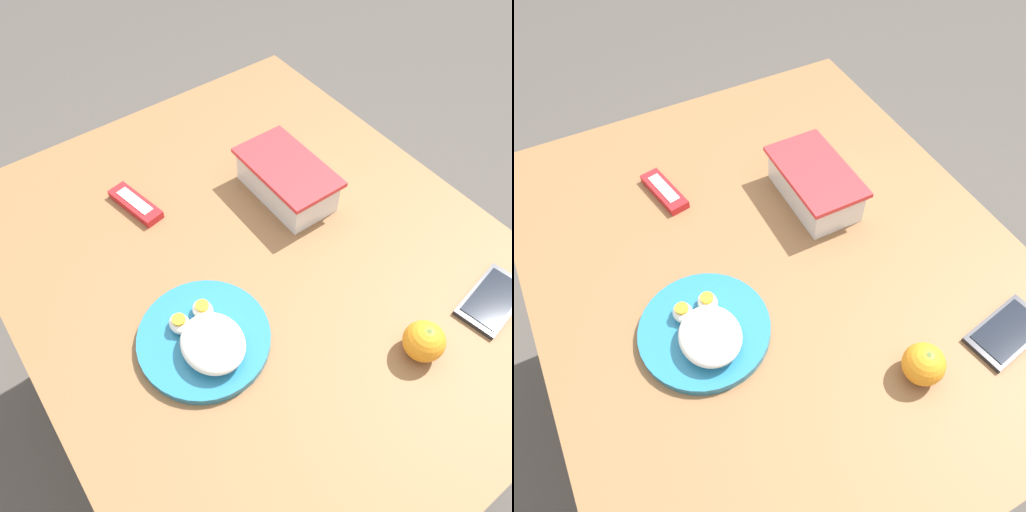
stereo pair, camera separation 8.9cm
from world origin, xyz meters
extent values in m
plane|color=#4C4742|center=(0.00, 0.00, 0.00)|extent=(10.00, 10.00, 0.00)
cube|color=brown|center=(0.00, 0.00, 0.75)|extent=(1.11, 0.92, 0.03)
cylinder|color=brown|center=(-0.50, -0.40, 0.37)|extent=(0.06, 0.06, 0.74)
cylinder|color=brown|center=(-0.50, 0.40, 0.37)|extent=(0.06, 0.06, 0.74)
cube|color=white|center=(-0.11, 0.15, 0.81)|extent=(0.21, 0.11, 0.07)
cube|color=beige|center=(-0.11, 0.15, 0.79)|extent=(0.19, 0.11, 0.04)
cube|color=red|center=(-0.11, 0.15, 0.85)|extent=(0.22, 0.13, 0.01)
ellipsoid|color=tan|center=(-0.11, 0.15, 0.81)|extent=(0.05, 0.05, 0.03)
sphere|color=orange|center=(0.33, 0.10, 0.81)|extent=(0.07, 0.07, 0.07)
cylinder|color=#4C662D|center=(0.33, 0.10, 0.84)|extent=(0.01, 0.01, 0.00)
cylinder|color=teal|center=(0.09, -0.19, 0.78)|extent=(0.23, 0.23, 0.02)
ellipsoid|color=white|center=(0.12, -0.19, 0.81)|extent=(0.12, 0.11, 0.05)
ellipsoid|color=white|center=(0.05, -0.21, 0.80)|extent=(0.04, 0.04, 0.03)
cylinder|color=#F4A823|center=(0.05, -0.21, 0.81)|extent=(0.02, 0.02, 0.01)
ellipsoid|color=white|center=(0.05, -0.16, 0.80)|extent=(0.04, 0.04, 0.03)
cylinder|color=#F4A823|center=(0.05, -0.16, 0.81)|extent=(0.02, 0.02, 0.01)
cube|color=red|center=(-0.26, -0.13, 0.78)|extent=(0.14, 0.07, 0.02)
cube|color=white|center=(-0.26, -0.13, 0.79)|extent=(0.10, 0.04, 0.00)
cube|color=#232328|center=(0.34, 0.29, 0.77)|extent=(0.10, 0.16, 0.01)
cube|color=black|center=(0.34, 0.29, 0.78)|extent=(0.09, 0.14, 0.00)
camera|label=1|loc=(0.47, -0.36, 1.56)|focal=35.00mm
camera|label=2|loc=(0.52, -0.28, 1.56)|focal=35.00mm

